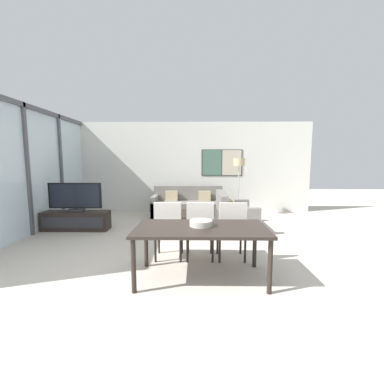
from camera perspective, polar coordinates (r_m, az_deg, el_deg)
ground_plane at (r=3.12m, az=-4.15°, el=-24.00°), size 24.00×24.00×0.00m
wall_back at (r=8.12m, az=-0.77°, el=5.52°), size 7.67×0.09×2.80m
window_wall_left at (r=6.46m, az=-32.94°, el=5.19°), size 0.07×5.45×2.80m
area_rug at (r=6.23m, az=-1.28°, el=-7.95°), size 2.44×1.84×0.01m
tv_console at (r=6.58m, az=-24.32°, el=-5.81°), size 1.51×0.42×0.44m
television at (r=6.49m, az=-24.56°, el=-1.04°), size 1.22×0.20×0.66m
sofa_main at (r=7.59m, az=-0.90°, el=-3.11°), size 2.06×0.86×0.86m
sofa_side at (r=6.24m, az=9.00°, el=-5.40°), size 0.86×1.38×0.86m
coffee_table at (r=6.16m, az=-1.29°, el=-5.50°), size 1.01×1.01×0.37m
dining_table at (r=3.49m, az=2.00°, el=-8.85°), size 1.76×0.92×0.72m
dining_chair_left at (r=4.19m, az=-5.24°, el=-8.02°), size 0.46×0.46×0.96m
dining_chair_centre at (r=4.17m, az=1.79°, el=-8.09°), size 0.46×0.46×0.96m
dining_chair_right at (r=4.20m, az=8.82°, el=-8.07°), size 0.46×0.46×0.96m
fruit_bowl at (r=3.52m, az=2.01°, el=-6.83°), size 0.31×0.31×0.08m
floor_lamp at (r=7.49m, az=10.44°, el=5.41°), size 0.33×0.33×1.68m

